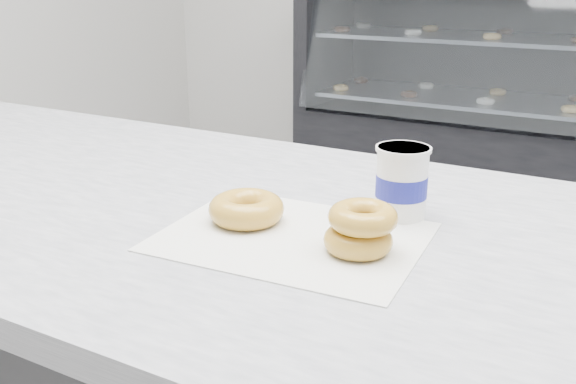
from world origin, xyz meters
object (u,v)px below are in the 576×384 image
Objects in this scene: display_case at (530,121)px; coffee_cup at (402,182)px; donut_single at (246,209)px; donut_stack at (360,229)px.

coffee_cup is at bearing -85.81° from display_case.
display_case reaches higher than donut_single.
display_case is at bearing 90.24° from donut_single.
donut_single is 1.03× the size of coffee_cup.
donut_single is 0.94× the size of donut_stack.
display_case is 22.50× the size of donut_single.
display_case is 23.06× the size of coffee_cup.
coffee_cup reaches higher than donut_single.
donut_stack is at bearing -86.08° from display_case.
display_case reaches higher than donut_stack.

